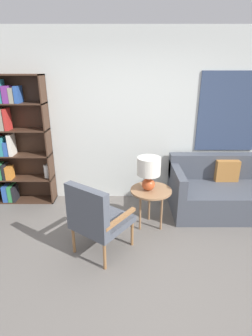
{
  "coord_description": "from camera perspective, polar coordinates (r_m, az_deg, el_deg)",
  "views": [
    {
      "loc": [
        -0.08,
        -2.15,
        2.13
      ],
      "look_at": [
        -0.08,
        1.04,
        0.9
      ],
      "focal_mm": 28.0,
      "sensor_mm": 36.0,
      "label": 1
    }
  ],
  "objects": [
    {
      "name": "ground_plane",
      "position": [
        3.03,
        1.68,
        -23.62
      ],
      "size": [
        14.0,
        14.0,
        0.0
      ],
      "primitive_type": "plane",
      "color": "#66605B"
    },
    {
      "name": "table_lamp",
      "position": [
        3.46,
        5.1,
        -0.37
      ],
      "size": [
        0.31,
        0.31,
        0.46
      ],
      "color": "#C65128",
      "rests_on": "side_table"
    },
    {
      "name": "couch",
      "position": [
        4.42,
        21.44,
        -4.82
      ],
      "size": [
        1.78,
        0.93,
        0.83
      ],
      "color": "#474C56",
      "rests_on": "ground_plane"
    },
    {
      "name": "armchair",
      "position": [
        3.09,
        -6.54,
        -10.34
      ],
      "size": [
        0.82,
        0.83,
        0.93
      ],
      "color": "olive",
      "rests_on": "ground_plane"
    },
    {
      "name": "side_table",
      "position": [
        3.61,
        5.55,
        -5.53
      ],
      "size": [
        0.56,
        0.56,
        0.57
      ],
      "color": "#99704C",
      "rests_on": "ground_plane"
    },
    {
      "name": "bookshelf",
      "position": [
        4.51,
        -23.79,
        5.94
      ],
      "size": [
        0.95,
        0.3,
        2.04
      ],
      "color": "#422B1E",
      "rests_on": "ground_plane"
    },
    {
      "name": "wall_back",
      "position": [
        4.25,
        1.63,
        10.54
      ],
      "size": [
        6.4,
        0.08,
        2.7
      ],
      "color": "silver",
      "rests_on": "ground_plane"
    }
  ]
}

